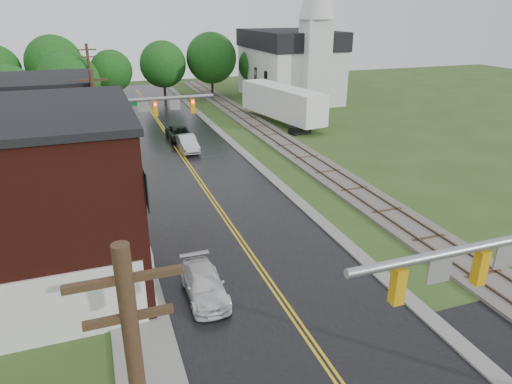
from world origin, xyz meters
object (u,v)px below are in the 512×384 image
suv_dark (180,134)px  tree_left_c (11,101)px  tree_left_e (71,84)px  semi_trailer (282,102)px  church (293,58)px  traffic_signal_far (145,117)px  pickup_white (204,284)px  sedan_silver (187,143)px  utility_pole_c (92,87)px  utility_pole_b (100,142)px  traffic_signal_near (497,279)px

suv_dark → tree_left_c: bearing=170.5°
tree_left_c → tree_left_e: (5.00, 6.00, 0.30)m
suv_dark → semi_trailer: 12.94m
church → tree_left_e: size_ratio=2.45×
church → traffic_signal_far: 35.59m
church → pickup_white: 48.84m
church → sedan_silver: 28.05m
sedan_silver → semi_trailer: (12.37, 7.09, 1.72)m
utility_pole_c → suv_dark: bearing=-39.8°
tree_left_e → pickup_white: tree_left_e is taller
tree_left_c → semi_trailer: tree_left_c is taller
utility_pole_b → pickup_white: (3.60, -10.92, -4.12)m
tree_left_c → pickup_white: 30.97m
church → semi_trailer: 14.82m
semi_trailer → pickup_white: bearing=-118.6°
utility_pole_c → pickup_white: 33.37m
suv_dark → semi_trailer: (12.37, 3.37, 1.76)m
tree_left_c → semi_trailer: (27.01, 1.14, -2.09)m
church → utility_pole_b: (-26.80, -31.74, -1.11)m
utility_pole_b → utility_pole_c: 22.00m
church → semi_trailer: bearing=-118.3°
tree_left_c → tree_left_e: bearing=50.2°
tree_left_c → pickup_white: (10.65, -28.82, -3.91)m
tree_left_c → tree_left_e: 7.82m
sedan_silver → tree_left_c: bearing=157.4°
traffic_signal_near → sedan_silver: 32.34m
utility_pole_b → tree_left_e: 23.99m
pickup_white → suv_dark: bearing=81.9°
sedan_silver → tree_left_e: bearing=128.4°
traffic_signal_far → utility_pole_c: size_ratio=0.82×
church → pickup_white: church is taller
traffic_signal_far → semi_trailer: size_ratio=0.54×
sedan_silver → utility_pole_b: bearing=-122.9°
utility_pole_c → suv_dark: size_ratio=1.88×
utility_pole_b → sedan_silver: size_ratio=2.10×
traffic_signal_far → tree_left_c: (-10.38, 12.90, -0.46)m
tree_left_c → sedan_silver: bearing=-22.1°
tree_left_e → utility_pole_b: bearing=-85.1°
traffic_signal_near → utility_pole_b: size_ratio=0.82×
tree_left_c → suv_dark: bearing=-8.6°
traffic_signal_far → sedan_silver: 9.20m
tree_left_e → pickup_white: size_ratio=1.96×
church → semi_trailer: church is taller
tree_left_c → sedan_silver: size_ratio=1.79×
traffic_signal_near → tree_left_e: 45.59m
suv_dark → semi_trailer: size_ratio=0.35×
utility_pole_c → church: bearing=20.0°
church → sedan_silver: church is taller
church → pickup_white: bearing=-118.5°
sedan_silver → semi_trailer: 14.36m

